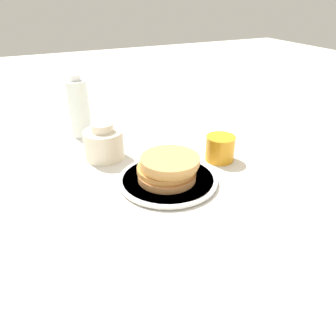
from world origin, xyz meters
name	(u,v)px	position (x,y,z in m)	size (l,w,h in m)	color
ground_plane	(165,189)	(0.00, 0.00, 0.00)	(4.00, 4.00, 0.00)	silver
plate	(168,180)	(-0.02, -0.03, 0.01)	(0.24, 0.24, 0.01)	white
pancake_stack	(168,167)	(-0.02, -0.03, 0.04)	(0.15, 0.15, 0.06)	#B37541
juice_glass	(220,148)	(-0.20, -0.07, 0.03)	(0.08, 0.08, 0.07)	orange
cream_jug	(104,143)	(0.08, -0.22, 0.04)	(0.11, 0.11, 0.10)	beige
water_bottle_near	(79,108)	(0.11, -0.41, 0.09)	(0.07, 0.07, 0.20)	silver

